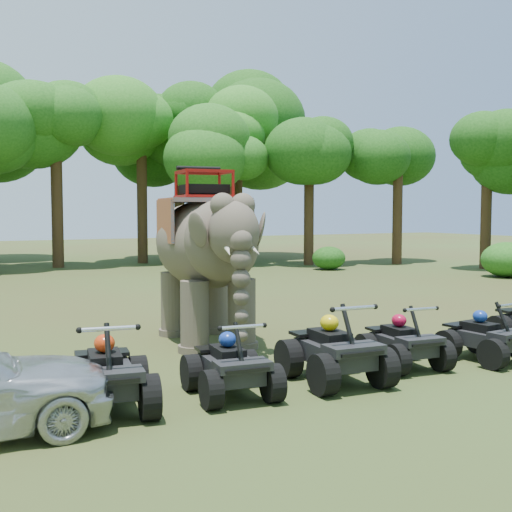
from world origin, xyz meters
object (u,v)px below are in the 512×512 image
Objects in this scene: atv_0 at (106,365)px; elephant at (206,254)px; atv_4 at (486,330)px; atv_1 at (231,357)px; atv_2 at (334,342)px; atv_3 at (403,335)px.

elephant is at bearing 59.95° from atv_0.
atv_0 reaches higher than atv_4.
atv_1 is 1.87m from atv_2.
elephant is at bearing 126.80° from atv_3.
atv_1 is 1.02× the size of atv_3.
atv_0 is at bearing -173.53° from atv_3.
atv_4 is (7.20, -0.35, -0.08)m from atv_0.
elephant reaches higher than atv_4.
atv_0 is 3.77m from atv_2.
atv_2 is (0.53, -4.10, -1.22)m from elephant.
elephant reaches higher than atv_2.
atv_0 is 1.13× the size of atv_4.
atv_3 is at bearing 9.42° from atv_1.
atv_1 is 3.60m from atv_3.
atv_0 is 1.13× the size of atv_3.
atv_3 is at bearing 13.56° from atv_2.
atv_3 is at bearing 162.57° from atv_4.
atv_2 is 1.75m from atv_3.
elephant is 2.45× the size of atv_2.
atv_2 is 1.17× the size of atv_3.
atv_1 is at bearing -178.38° from atv_2.
elephant is 5.93m from atv_4.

